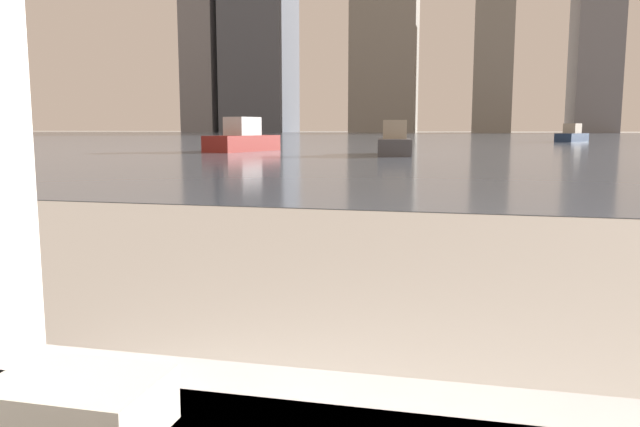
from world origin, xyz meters
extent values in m
cube|color=silver|center=(-0.08, 0.82, 0.53)|extent=(0.23, 0.16, 0.04)
cube|color=silver|center=(-0.08, 0.82, 0.57)|extent=(0.23, 0.16, 0.04)
cube|color=slate|center=(0.00, 62.00, 0.01)|extent=(180.00, 110.00, 0.01)
cube|color=maroon|center=(-8.17, 23.12, 0.32)|extent=(2.11, 3.72, 0.62)
cube|color=silver|center=(-8.17, 23.12, 0.98)|extent=(1.20, 1.51, 0.71)
cube|color=navy|center=(6.81, 43.17, 0.29)|extent=(2.45, 3.29, 0.55)
cube|color=#B2A893|center=(6.81, 43.17, 0.88)|extent=(1.25, 1.41, 0.63)
cube|color=#4C4C51|center=(-2.05, 21.30, 0.28)|extent=(1.44, 3.22, 0.54)
cube|color=#B2A893|center=(-2.05, 21.30, 0.87)|extent=(0.92, 1.25, 0.62)
cube|color=gray|center=(3.88, 118.00, 11.07)|extent=(6.52, 13.79, 22.14)
camera|label=1|loc=(0.43, 0.11, 0.93)|focal=35.00mm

